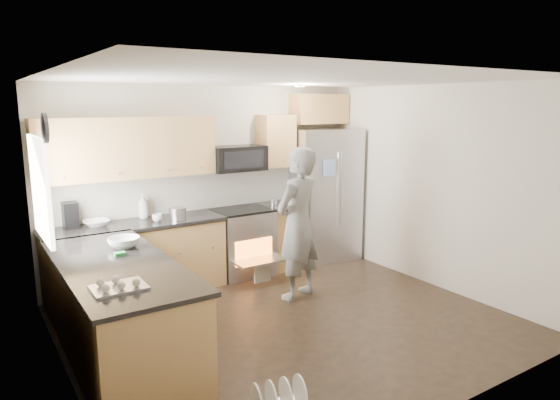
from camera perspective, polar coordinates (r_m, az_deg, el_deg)
ground at (r=5.63m, az=1.07°, el=-13.78°), size 4.50×4.50×0.00m
room_shell at (r=5.15m, az=0.70°, el=3.36°), size 4.54×4.04×2.62m
back_cabinet_run at (r=6.55m, az=-11.82°, el=-1.55°), size 4.45×0.64×2.50m
peninsula at (r=4.99m, az=-17.89°, el=-11.88°), size 0.96×2.36×1.03m
stove_range at (r=6.95m, az=-4.36°, el=-3.07°), size 0.76×0.97×1.79m
refrigerator at (r=7.66m, az=4.93°, el=0.65°), size 1.09×0.91×1.99m
person at (r=6.03m, az=2.05°, el=-2.74°), size 0.78×0.64×1.86m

